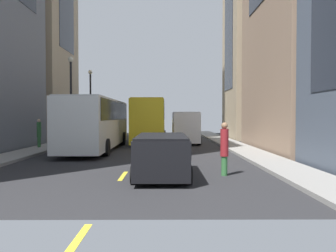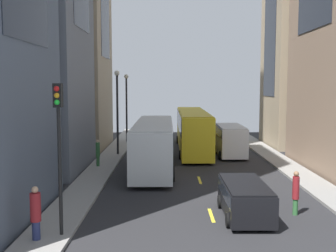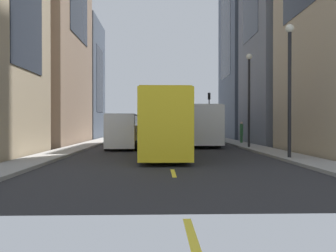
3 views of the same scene
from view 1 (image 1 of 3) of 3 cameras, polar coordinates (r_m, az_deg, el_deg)
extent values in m
plane|color=#28282B|center=(27.53, -3.73, -3.10)|extent=(39.32, 39.32, 0.00)
cube|color=gray|center=(28.70, -17.18, -2.83)|extent=(1.96, 44.00, 0.15)
cube|color=gray|center=(27.94, 10.09, -2.90)|extent=(1.96, 44.00, 0.15)
cube|color=yellow|center=(6.97, -14.39, -17.43)|extent=(0.16, 2.00, 0.01)
cube|color=yellow|center=(13.68, -7.20, -7.93)|extent=(0.16, 2.00, 0.01)
cube|color=yellow|center=(20.58, -4.88, -4.70)|extent=(0.16, 2.00, 0.01)
cube|color=yellow|center=(27.53, -3.73, -3.09)|extent=(0.16, 2.00, 0.01)
cube|color=yellow|center=(34.50, -3.05, -2.13)|extent=(0.16, 2.00, 0.01)
cube|color=yellow|center=(41.48, -2.60, -1.49)|extent=(0.16, 2.00, 0.01)
cube|color=yellow|center=(48.47, -2.28, -1.04)|extent=(0.16, 2.00, 0.01)
cube|color=tan|center=(37.97, 16.55, 14.58)|extent=(8.90, 7.81, 21.64)
cube|color=#1E232D|center=(37.97, 16.55, 14.58)|extent=(8.99, 4.30, 11.90)
cube|color=silver|center=(24.30, -11.24, 0.43)|extent=(2.55, 12.55, 3.00)
cube|color=black|center=(24.30, -11.25, 2.43)|extent=(2.60, 11.54, 1.20)
cube|color=beige|center=(24.32, -11.26, 4.06)|extent=(2.45, 12.05, 0.08)
cylinder|color=black|center=(28.40, -12.07, -1.98)|extent=(0.46, 1.00, 1.00)
cylinder|color=black|center=(28.02, -7.37, -2.01)|extent=(0.46, 1.00, 1.00)
cylinder|color=black|center=(20.86, -16.41, -3.31)|extent=(0.46, 1.00, 1.00)
cylinder|color=black|center=(20.34, -10.04, -3.39)|extent=(0.46, 1.00, 1.00)
cube|color=yellow|center=(32.33, -2.78, 0.90)|extent=(2.45, 14.93, 3.30)
cube|color=black|center=(32.33, -2.78, 2.42)|extent=(2.50, 13.74, 1.48)
cube|color=gold|center=(32.35, -2.78, 3.90)|extent=(2.35, 14.33, 0.08)
cylinder|color=black|center=(37.06, -4.22, -1.29)|extent=(0.44, 0.76, 0.76)
cylinder|color=black|center=(36.98, -0.73, -1.30)|extent=(0.44, 0.76, 0.76)
cylinder|color=black|center=(27.85, -5.50, -2.27)|extent=(0.44, 0.76, 0.76)
cylinder|color=black|center=(27.74, -0.85, -2.28)|extent=(0.44, 0.76, 0.76)
cube|color=white|center=(29.25, 2.78, -0.18)|extent=(2.05, 5.41, 2.30)
cube|color=black|center=(29.24, 2.79, 1.30)|extent=(2.09, 4.98, 0.69)
cube|color=silver|center=(29.24, 2.79, 2.15)|extent=(1.97, 5.20, 0.08)
cylinder|color=black|center=(30.94, 0.87, -1.91)|extent=(0.37, 0.72, 0.72)
cylinder|color=black|center=(31.03, 4.35, -1.90)|extent=(0.37, 0.72, 0.72)
cylinder|color=black|center=(27.59, 1.02, -2.34)|extent=(0.37, 0.72, 0.72)
cylinder|color=black|center=(27.70, 4.92, -2.33)|extent=(0.37, 0.72, 0.72)
cube|color=black|center=(13.26, -0.99, -4.65)|extent=(1.86, 4.46, 1.31)
cube|color=black|center=(13.22, -0.99, -3.23)|extent=(1.90, 4.11, 0.55)
cube|color=black|center=(13.20, -0.99, -1.65)|extent=(1.79, 4.28, 0.08)
cylinder|color=black|center=(14.72, -4.29, -6.04)|extent=(0.34, 0.62, 0.62)
cylinder|color=black|center=(14.71, 2.43, -6.05)|extent=(0.34, 0.62, 0.62)
cylinder|color=black|center=(12.00, -5.20, -7.80)|extent=(0.34, 0.62, 0.62)
cylinder|color=black|center=(11.98, 3.08, -7.82)|extent=(0.34, 0.62, 0.62)
cylinder|color=#336B38|center=(25.72, -19.91, -2.42)|extent=(0.22, 0.22, 0.70)
cylinder|color=#336B38|center=(25.67, -19.93, -0.53)|extent=(0.30, 0.30, 1.00)
sphere|color=beige|center=(25.66, -19.94, 0.83)|extent=(0.22, 0.22, 0.22)
cylinder|color=#336B38|center=(13.80, 9.00, -6.32)|extent=(0.23, 0.23, 0.74)
cylinder|color=maroon|center=(13.71, 9.01, -2.64)|extent=(0.31, 0.31, 1.04)
sphere|color=#8C6647|center=(13.67, 9.03, 0.05)|extent=(0.25, 0.25, 0.25)
cylinder|color=black|center=(30.51, -15.24, 3.78)|extent=(0.18, 0.18, 6.59)
sphere|color=silver|center=(30.84, -15.29, 10.24)|extent=(0.44, 0.44, 0.44)
cylinder|color=black|center=(37.92, -12.28, 3.29)|extent=(0.18, 0.18, 6.48)
sphere|color=silver|center=(38.17, -12.31, 8.43)|extent=(0.44, 0.44, 0.44)
camera|label=2|loc=(7.06, -144.67, 29.45)|focal=44.12mm
camera|label=3|loc=(53.88, -1.50, 1.25)|focal=35.10mm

